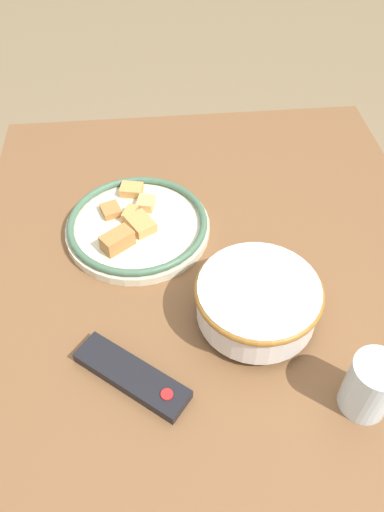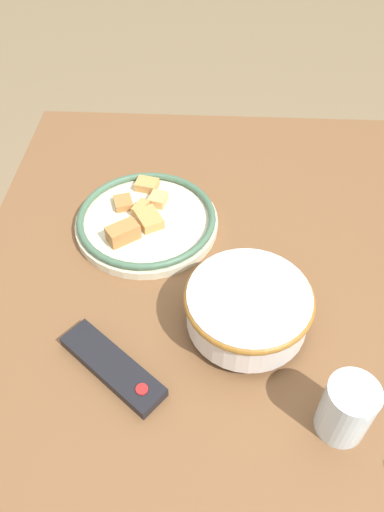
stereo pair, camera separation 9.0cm
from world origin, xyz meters
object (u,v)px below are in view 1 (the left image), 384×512
Objects in this scene: noodle_bowl at (257,300)px; food_plate at (137,225)px; tv_remote at (132,376)px; drinking_glass at (370,386)px.

noodle_bowl is 0.74× the size of food_plate.
tv_remote is 1.78× the size of drinking_glass.
food_plate is 2.76× the size of drinking_glass.
tv_remote is at bearing 177.08° from food_plate.
noodle_bowl is at bearing -140.08° from food_plate.
food_plate is at bearing -143.97° from tv_remote.
noodle_bowl is 0.31m from food_plate.
noodle_bowl is at bearing 153.14° from tv_remote.
drinking_glass is at bearing 116.92° from tv_remote.
drinking_glass is (-0.07, -0.35, 0.04)m from tv_remote.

